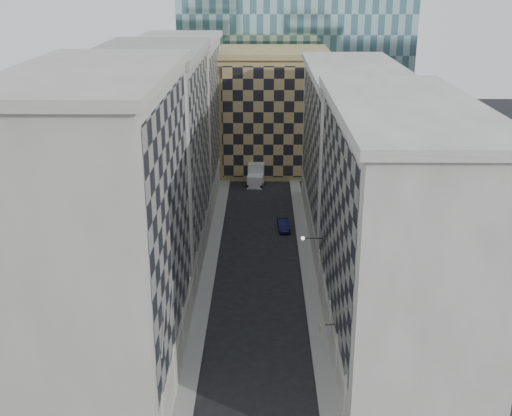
{
  "coord_description": "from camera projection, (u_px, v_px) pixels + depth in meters",
  "views": [
    {
      "loc": [
        0.37,
        -31.5,
        29.47
      ],
      "look_at": [
        -0.08,
        13.05,
        13.2
      ],
      "focal_mm": 45.0,
      "sensor_mm": 36.0,
      "label": 1
    }
  ],
  "objects": [
    {
      "name": "bldg_left_c",
      "position": [
        180.0,
        119.0,
        87.75
      ],
      "size": [
        10.8,
        22.8,
        21.7
      ],
      "color": "#A7A196",
      "rests_on": "ground"
    },
    {
      "name": "box_truck",
      "position": [
        256.0,
        174.0,
        95.76
      ],
      "size": [
        2.76,
        5.85,
        3.12
      ],
      "rotation": [
        0.0,
        0.0,
        -0.08
      ],
      "color": "silver",
      "rests_on": "ground"
    },
    {
      "name": "bldg_right_b",
      "position": [
        351.0,
        151.0,
        75.67
      ],
      "size": [
        10.8,
        28.8,
        19.7
      ],
      "color": "#A8A29A",
      "rests_on": "ground"
    },
    {
      "name": "shop_sign",
      "position": [
        321.0,
        329.0,
        49.29
      ],
      "size": [
        1.16,
        0.69,
        0.76
      ],
      "rotation": [
        0.0,
        0.0,
        0.13
      ],
      "color": "black",
      "rests_on": "ground"
    },
    {
      "name": "flagpoles_left",
      "position": [
        168.0,
        317.0,
        42.65
      ],
      "size": [
        0.1,
        6.33,
        2.33
      ],
      "color": "gray",
      "rests_on": "ground"
    },
    {
      "name": "sidewalk_west",
      "position": [
        209.0,
        269.0,
        67.9
      ],
      "size": [
        1.5,
        100.0,
        0.15
      ],
      "primitive_type": "cube",
      "color": "gray",
      "rests_on": "ground"
    },
    {
      "name": "tan_block",
      "position": [
        273.0,
        111.0,
        100.22
      ],
      "size": [
        16.8,
        14.8,
        18.8
      ],
      "color": "tan",
      "rests_on": "ground"
    },
    {
      "name": "bldg_left_a",
      "position": [
        106.0,
        235.0,
        46.08
      ],
      "size": [
        10.8,
        22.8,
        23.7
      ],
      "color": "#A7A196",
      "rests_on": "ground"
    },
    {
      "name": "sidewalk_east",
      "position": [
        308.0,
        270.0,
        67.8
      ],
      "size": [
        1.5,
        100.0,
        0.15
      ],
      "primitive_type": "cube",
      "color": "gray",
      "rests_on": "ground"
    },
    {
      "name": "bracket_lamp",
      "position": [
        305.0,
        238.0,
        60.07
      ],
      "size": [
        1.98,
        0.36,
        0.36
      ],
      "color": "black",
      "rests_on": "ground"
    },
    {
      "name": "bldg_right_a",
      "position": [
        396.0,
        235.0,
        50.14
      ],
      "size": [
        10.8,
        26.8,
        20.7
      ],
      "color": "#A8A29A",
      "rests_on": "ground"
    },
    {
      "name": "bldg_left_b",
      "position": [
        155.0,
        159.0,
        66.92
      ],
      "size": [
        10.8,
        22.8,
        22.7
      ],
      "color": "gray",
      "rests_on": "ground"
    },
    {
      "name": "dark_car",
      "position": [
        283.0,
        225.0,
        78.42
      ],
      "size": [
        1.56,
        3.9,
        1.26
      ],
      "primitive_type": "imported",
      "rotation": [
        0.0,
        0.0,
        0.06
      ],
      "color": "#10103B",
      "rests_on": "ground"
    }
  ]
}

